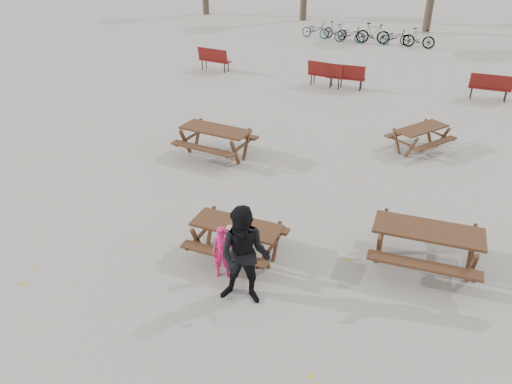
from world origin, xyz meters
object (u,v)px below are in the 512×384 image
at_px(picnic_table_east, 425,248).
at_px(picnic_table_north, 216,142).
at_px(child, 222,252).
at_px(adult, 245,257).
at_px(picnic_table_far, 420,139).
at_px(main_picnic_table, 237,232).
at_px(food_tray, 231,228).
at_px(soda_bottle, 238,225).

bearing_deg(picnic_table_east, picnic_table_north, 150.30).
xyz_separation_m(child, picnic_table_north, (-2.63, 4.86, -0.12)).
bearing_deg(picnic_table_north, child, -56.95).
relative_size(adult, picnic_table_far, 1.17).
bearing_deg(adult, picnic_table_east, 28.24).
xyz_separation_m(child, adult, (0.69, -0.48, 0.43)).
relative_size(child, picnic_table_north, 0.55).
xyz_separation_m(child, picnic_table_far, (2.76, 7.62, -0.19)).
height_order(main_picnic_table, food_tray, food_tray).
height_order(soda_bottle, adult, adult).
relative_size(soda_bottle, picnic_table_far, 0.10).
xyz_separation_m(food_tray, child, (0.04, -0.48, -0.25)).
bearing_deg(adult, soda_bottle, 109.51).
xyz_separation_m(adult, picnic_table_far, (2.07, 8.10, -0.61)).
distance_m(soda_bottle, picnic_table_north, 5.09).
height_order(child, picnic_table_east, child).
xyz_separation_m(picnic_table_east, picnic_table_far, (-0.79, 5.81, -0.09)).
relative_size(soda_bottle, picnic_table_north, 0.09).
relative_size(soda_bottle, child, 0.16).
bearing_deg(picnic_table_far, main_picnic_table, -168.03).
bearing_deg(picnic_table_east, food_tray, -163.14).
height_order(child, picnic_table_far, child).
relative_size(food_tray, picnic_table_far, 0.11).
bearing_deg(child, food_tray, 72.25).
bearing_deg(soda_bottle, food_tray, -144.00).
bearing_deg(main_picnic_table, child, -88.90).
bearing_deg(main_picnic_table, food_tray, -98.52).
distance_m(soda_bottle, child, 0.65).
bearing_deg(picnic_table_east, soda_bottle, -163.77).
xyz_separation_m(soda_bottle, picnic_table_far, (2.68, 7.05, -0.49)).
distance_m(child, adult, 0.94).
height_order(soda_bottle, child, child).
bearing_deg(picnic_table_east, child, -156.37).
bearing_deg(picnic_table_north, adult, -53.52).
relative_size(picnic_table_east, picnic_table_far, 1.24).
height_order(main_picnic_table, soda_bottle, soda_bottle).
xyz_separation_m(food_tray, picnic_table_east, (3.59, 1.32, -0.35)).
bearing_deg(picnic_table_far, picnic_table_north, 150.83).
bearing_deg(picnic_table_far, child, -166.17).
height_order(food_tray, soda_bottle, soda_bottle).
height_order(adult, picnic_table_north, adult).
relative_size(main_picnic_table, picnic_table_north, 0.90).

